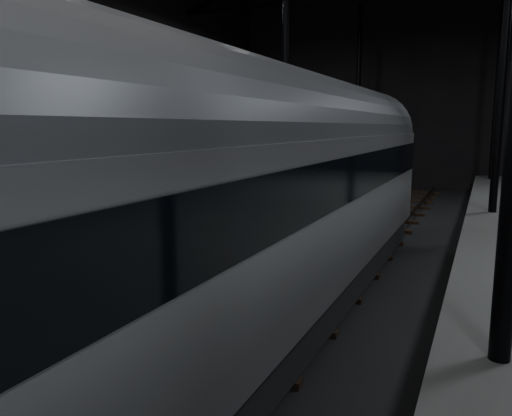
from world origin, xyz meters
The scene contains 6 objects.
ground centered at (0.00, 0.00, 0.00)m, with size 44.00×44.00×0.00m, color black.
platform_left centered at (-7.50, 0.00, 0.50)m, with size 9.00×43.80×1.00m, color #595956.
tactile_strip centered at (-3.25, 0.00, 1.00)m, with size 0.50×43.80×0.01m, color olive.
track centered at (0.00, 0.00, 0.07)m, with size 2.40×43.00×0.24m.
train centered at (0.00, -2.73, 2.71)m, with size 2.73×18.16×4.85m.
woman centered at (-6.14, 0.07, 1.87)m, with size 0.64×0.42×1.75m, color #A37F64.
Camera 1 is at (3.48, -10.57, 3.87)m, focal length 35.00 mm.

